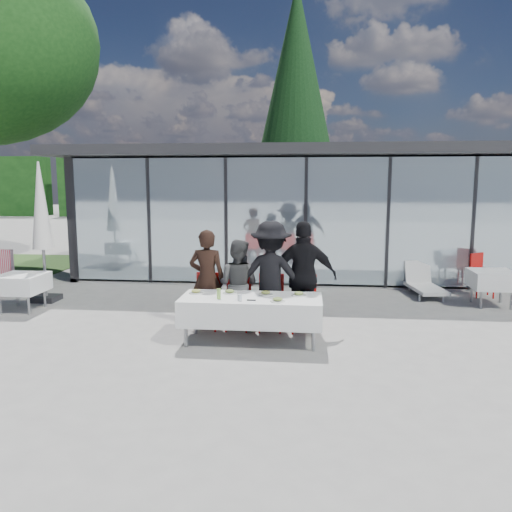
{
  "coord_description": "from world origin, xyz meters",
  "views": [
    {
      "loc": [
        1.11,
        -8.05,
        2.59
      ],
      "look_at": [
        0.13,
        1.2,
        1.19
      ],
      "focal_mm": 35.0,
      "sensor_mm": 36.0,
      "label": 1
    }
  ],
  "objects": [
    {
      "name": "diner_d",
      "position": [
        1.04,
        0.44,
        0.96
      ],
      "size": [
        1.19,
        1.19,
        1.92
      ],
      "primitive_type": "imported",
      "rotation": [
        0.0,
        0.0,
        3.21
      ],
      "color": "black",
      "rests_on": "ground"
    },
    {
      "name": "conifer_tree",
      "position": [
        0.5,
        13.0,
        5.99
      ],
      "size": [
        4.0,
        4.0,
        10.5
      ],
      "color": "#382316",
      "rests_on": "ground"
    },
    {
      "name": "diner_a",
      "position": [
        -0.66,
        0.44,
        0.88
      ],
      "size": [
        0.66,
        0.66,
        1.76
      ],
      "primitive_type": "imported",
      "rotation": [
        0.0,
        0.0,
        3.11
      ],
      "color": "black",
      "rests_on": "ground"
    },
    {
      "name": "pavilion",
      "position": [
        2.0,
        8.16,
        2.15
      ],
      "size": [
        14.8,
        8.8,
        3.44
      ],
      "color": "gray",
      "rests_on": "ground"
    },
    {
      "name": "spare_table_right",
      "position": [
        4.93,
        2.62,
        0.55
      ],
      "size": [
        0.86,
        0.86,
        0.74
      ],
      "color": "white",
      "rests_on": "ground"
    },
    {
      "name": "plate_c",
      "position": [
        0.43,
        -0.11,
        0.78
      ],
      "size": [
        0.23,
        0.23,
        0.07
      ],
      "color": "white",
      "rests_on": "dining_table"
    },
    {
      "name": "plate_extra",
      "position": [
        0.65,
        -0.55,
        0.78
      ],
      "size": [
        0.23,
        0.23,
        0.07
      ],
      "color": "white",
      "rests_on": "dining_table"
    },
    {
      "name": "diner_chair_a",
      "position": [
        -0.66,
        0.47,
        0.54
      ],
      "size": [
        0.44,
        0.44,
        0.97
      ],
      "color": "#B10E0B",
      "rests_on": "ground"
    },
    {
      "name": "diner_c",
      "position": [
        0.47,
        0.44,
        0.96
      ],
      "size": [
        1.32,
        1.32,
        1.91
      ],
      "primitive_type": "imported",
      "rotation": [
        0.0,
        0.0,
        3.07
      ],
      "color": "black",
      "rests_on": "ground"
    },
    {
      "name": "diner_chair_b",
      "position": [
        -0.11,
        0.47,
        0.54
      ],
      "size": [
        0.44,
        0.44,
        0.97
      ],
      "color": "#B10E0B",
      "rests_on": "ground"
    },
    {
      "name": "plate_b",
      "position": [
        -0.18,
        -0.08,
        0.78
      ],
      "size": [
        0.23,
        0.23,
        0.07
      ],
      "color": "white",
      "rests_on": "dining_table"
    },
    {
      "name": "spare_chair_a",
      "position": [
        4.99,
        3.54,
        0.54
      ],
      "size": [
        0.62,
        0.62,
        0.97
      ],
      "color": "#B10E0B",
      "rests_on": "ground"
    },
    {
      "name": "diner_chair_d",
      "position": [
        1.04,
        0.47,
        0.54
      ],
      "size": [
        0.44,
        0.44,
        0.97
      ],
      "color": "#B10E0B",
      "rests_on": "ground"
    },
    {
      "name": "lounger",
      "position": [
        3.75,
        3.56,
        0.26
      ],
      "size": [
        0.79,
        1.4,
        0.72
      ],
      "color": "silver",
      "rests_on": "ground"
    },
    {
      "name": "treeline",
      "position": [
        -2.0,
        28.0,
        2.2
      ],
      "size": [
        62.5,
        2.0,
        4.4
      ],
      "color": "#143C13",
      "rests_on": "ground"
    },
    {
      "name": "diner_chair_c",
      "position": [
        0.47,
        0.47,
        0.54
      ],
      "size": [
        0.44,
        0.44,
        0.97
      ],
      "color": "#B10E0B",
      "rests_on": "ground"
    },
    {
      "name": "spare_table_left",
      "position": [
        -4.62,
        1.22,
        0.55
      ],
      "size": [
        0.86,
        0.86,
        0.74
      ],
      "color": "white",
      "rests_on": "ground"
    },
    {
      "name": "juice_bottle",
      "position": [
        -0.29,
        -0.47,
        0.83
      ],
      "size": [
        0.06,
        0.06,
        0.16
      ],
      "primitive_type": "cylinder",
      "color": "#8CC351",
      "rests_on": "dining_table"
    },
    {
      "name": "folded_eyeglasses",
      "position": [
        0.24,
        -0.53,
        0.76
      ],
      "size": [
        0.14,
        0.03,
        0.01
      ],
      "primitive_type": "cube",
      "color": "black",
      "rests_on": "dining_table"
    },
    {
      "name": "drinking_glasses",
      "position": [
        0.06,
        -0.55,
        0.8
      ],
      "size": [
        0.07,
        0.07,
        0.1
      ],
      "color": "silver",
      "rests_on": "dining_table"
    },
    {
      "name": "plate_d",
      "position": [
        0.97,
        -0.12,
        0.78
      ],
      "size": [
        0.23,
        0.23,
        0.07
      ],
      "color": "white",
      "rests_on": "dining_table"
    },
    {
      "name": "dining_table",
      "position": [
        0.21,
        -0.28,
        0.54
      ],
      "size": [
        2.26,
        0.96,
        0.75
      ],
      "color": "white",
      "rests_on": "ground"
    },
    {
      "name": "market_umbrella",
      "position": [
        -4.56,
        2.02,
        1.91
      ],
      "size": [
        0.5,
        0.5,
        3.0
      ],
      "color": "black",
      "rests_on": "ground"
    },
    {
      "name": "diner_b",
      "position": [
        -0.11,
        0.44,
        0.8
      ],
      "size": [
        0.96,
        0.96,
        1.59
      ],
      "primitive_type": "imported",
      "rotation": [
        0.0,
        0.0,
        2.86
      ],
      "color": "#4F4F4F",
      "rests_on": "ground"
    },
    {
      "name": "plate_a",
      "position": [
        -0.74,
        -0.12,
        0.78
      ],
      "size": [
        0.23,
        0.23,
        0.07
      ],
      "color": "white",
      "rests_on": "dining_table"
    },
    {
      "name": "ground",
      "position": [
        0.0,
        0.0,
        0.0
      ],
      "size": [
        90.0,
        90.0,
        0.0
      ],
      "primitive_type": "plane",
      "color": "gray",
      "rests_on": "ground"
    }
  ]
}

